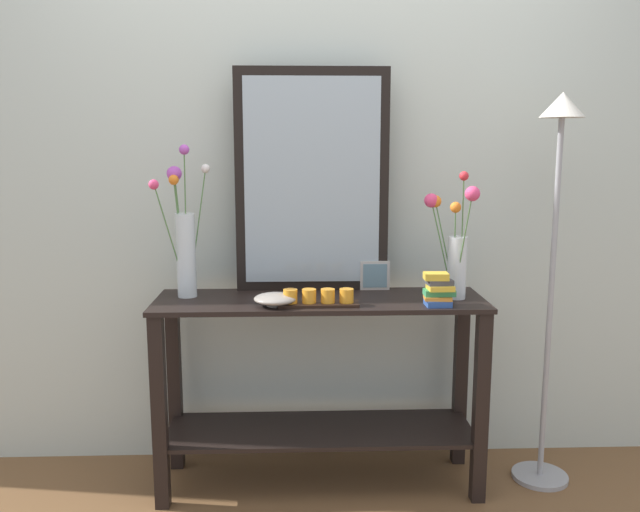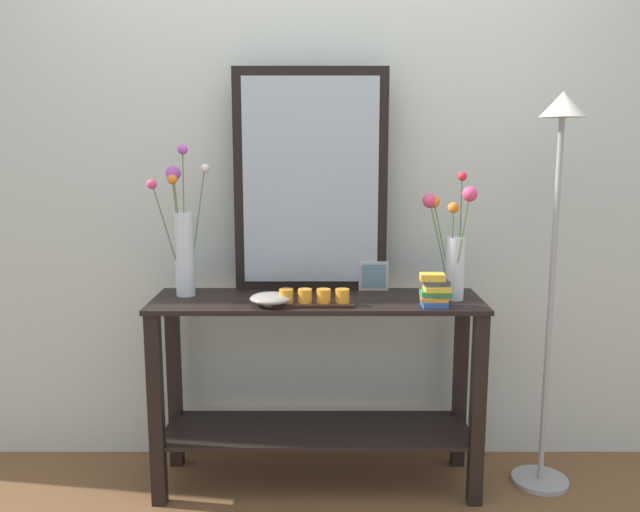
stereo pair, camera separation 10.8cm
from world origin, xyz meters
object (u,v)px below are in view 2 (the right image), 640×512
candle_tray (317,299)px  picture_frame_small (377,276)px  vase_right (456,247)px  book_stack (438,291)px  console_table (320,371)px  floor_lamp (559,227)px  decorative_bowl (274,298)px  mirror_leaning (314,181)px  tall_vase_left (186,239)px

candle_tray → picture_frame_small: size_ratio=2.47×
vase_right → book_stack: (-0.09, -0.13, -0.15)m
vase_right → picture_frame_small: vase_right is taller
console_table → candle_tray: size_ratio=4.28×
floor_lamp → decorative_bowl: bearing=-174.4°
console_table → book_stack: bearing=-16.3°
book_stack → vase_right: bearing=54.5°
decorative_bowl → floor_lamp: (1.15, 0.11, 0.27)m
mirror_leaning → tall_vase_left: size_ratio=1.51×
vase_right → floor_lamp: (0.42, 0.01, 0.08)m
picture_frame_small → book_stack: bearing=-53.6°
tall_vase_left → console_table: bearing=-6.6°
tall_vase_left → candle_tray: size_ratio=1.98×
picture_frame_small → mirror_leaning: bearing=177.2°
console_table → candle_tray: candle_tray is taller
tall_vase_left → candle_tray: tall_vase_left is taller
mirror_leaning → tall_vase_left: 0.59m
picture_frame_small → book_stack: (0.22, -0.29, -0.00)m
decorative_bowl → tall_vase_left: bearing=154.8°
vase_right → decorative_bowl: 0.76m
console_table → decorative_bowl: 0.40m
vase_right → candle_tray: (-0.56, -0.11, -0.19)m
console_table → floor_lamp: floor_lamp is taller
mirror_leaning → vase_right: 0.66m
mirror_leaning → vase_right: size_ratio=1.82×
tall_vase_left → floor_lamp: floor_lamp is taller
console_table → tall_vase_left: 0.79m
console_table → picture_frame_small: 0.48m
picture_frame_small → floor_lamp: (0.72, -0.16, 0.24)m
mirror_leaning → picture_frame_small: (0.27, -0.01, -0.41)m
console_table → decorative_bowl: (-0.18, -0.11, 0.34)m
tall_vase_left → vase_right: size_ratio=1.20×
mirror_leaning → candle_tray: 0.53m
book_stack → decorative_bowl: bearing=178.1°
tall_vase_left → picture_frame_small: bearing=6.6°
picture_frame_small → floor_lamp: size_ratio=0.08×
vase_right → candle_tray: size_ratio=1.64×
tall_vase_left → mirror_leaning: bearing=11.4°
vase_right → floor_lamp: 0.42m
tall_vase_left → book_stack: bearing=-11.0°
candle_tray → floor_lamp: floor_lamp is taller
vase_right → decorative_bowl: size_ratio=3.10×
tall_vase_left → vase_right: bearing=-3.8°
console_table → mirror_leaning: mirror_leaning is taller
picture_frame_small → tall_vase_left: bearing=-173.4°
candle_tray → console_table: bearing=85.0°
decorative_bowl → console_table: bearing=32.0°
tall_vase_left → book_stack: 1.06m
console_table → candle_tray: bearing=-95.0°
decorative_bowl → book_stack: (0.64, -0.02, 0.04)m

